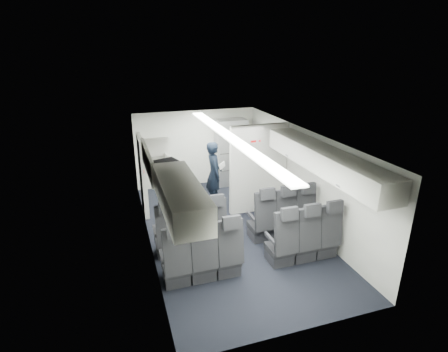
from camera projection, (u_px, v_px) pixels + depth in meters
cabin_shell at (230, 184)px, 7.22m from camera, size 3.41×6.01×2.16m
seat_row_front at (238, 226)px, 7.00m from camera, size 3.33×0.56×1.24m
seat_row_mid at (256, 250)px, 6.19m from camera, size 3.33×0.56×1.24m
overhead_bin_left_rear at (180, 196)px, 4.78m from camera, size 0.53×1.80×0.40m
overhead_bin_left_front_open at (160, 166)px, 6.37m from camera, size 0.64×1.70×0.72m
overhead_bin_right_rear at (353, 175)px, 5.58m from camera, size 0.53×1.80×0.40m
overhead_bin_right_front at (299, 147)px, 7.15m from camera, size 0.53×1.70×0.40m
bulkhead_partition at (258, 169)px, 8.23m from camera, size 1.40×0.15×2.13m
galley_unit at (231, 152)px, 9.98m from camera, size 0.85×0.52×1.90m
boarding_door at (143, 175)px, 8.20m from camera, size 0.12×1.27×1.86m
flight_attendant at (214, 174)px, 8.65m from camera, size 0.45×0.64×1.65m
carry_on_bag at (165, 167)px, 6.03m from camera, size 0.47×0.39×0.24m
papers at (222, 165)px, 8.58m from camera, size 0.18×0.12×0.14m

